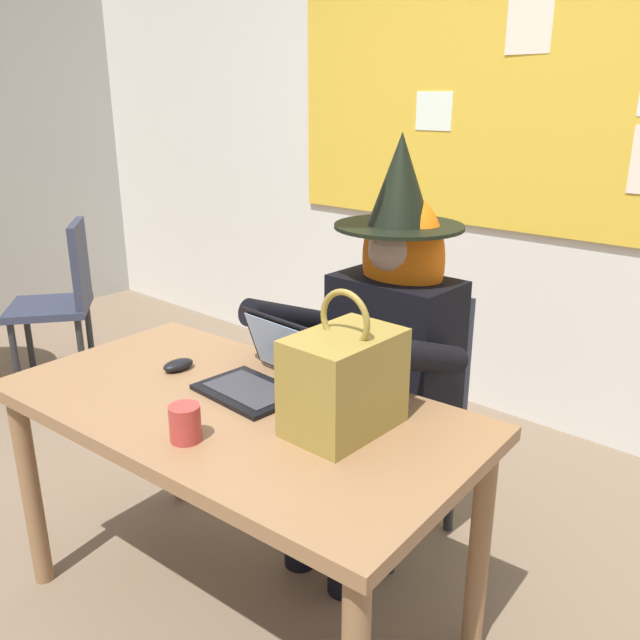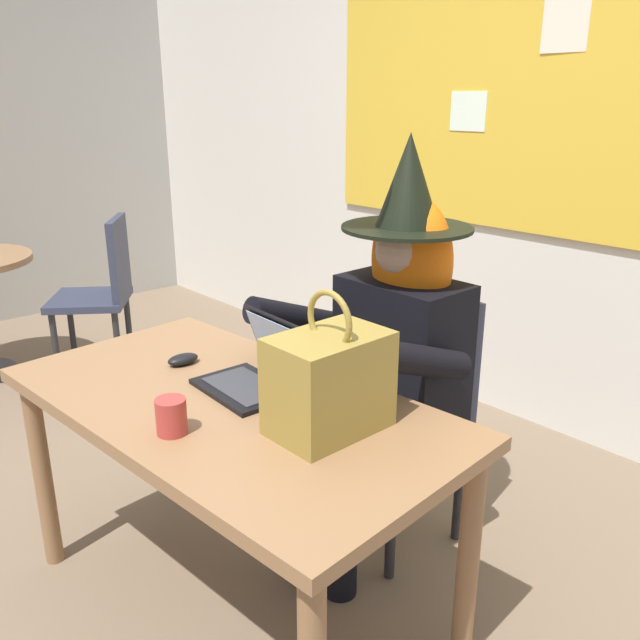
{
  "view_description": "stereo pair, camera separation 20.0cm",
  "coord_description": "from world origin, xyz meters",
  "px_view_note": "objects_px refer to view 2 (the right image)",
  "views": [
    {
      "loc": [
        1.5,
        -0.96,
        1.55
      ],
      "look_at": [
        0.23,
        0.46,
        0.91
      ],
      "focal_mm": 36.96,
      "sensor_mm": 36.0,
      "label": 1
    },
    {
      "loc": [
        1.64,
        -0.81,
        1.55
      ],
      "look_at": [
        0.23,
        0.46,
        0.91
      ],
      "focal_mm": 36.96,
      "sensor_mm": 36.0,
      "label": 2
    }
  ],
  "objects_px": {
    "computer_mouse": "(183,359)",
    "handbag": "(329,382)",
    "chair_at_desk": "(412,403)",
    "coffee_mug": "(171,416)",
    "person_costumed": "(390,335)",
    "laptop": "(259,371)",
    "desk_main": "(229,428)",
    "chair_spare_by_window": "(103,287)"
  },
  "relations": [
    {
      "from": "chair_at_desk",
      "to": "coffee_mug",
      "type": "relative_size",
      "value": 9.55
    },
    {
      "from": "handbag",
      "to": "desk_main",
      "type": "bearing_deg",
      "value": -163.65
    },
    {
      "from": "chair_at_desk",
      "to": "person_costumed",
      "type": "xyz_separation_m",
      "value": [
        -0.01,
        -0.12,
        0.29
      ]
    },
    {
      "from": "person_costumed",
      "to": "computer_mouse",
      "type": "height_order",
      "value": "person_costumed"
    },
    {
      "from": "laptop",
      "to": "chair_spare_by_window",
      "type": "bearing_deg",
      "value": 171.15
    },
    {
      "from": "person_costumed",
      "to": "chair_spare_by_window",
      "type": "distance_m",
      "value": 2.18
    },
    {
      "from": "chair_at_desk",
      "to": "chair_spare_by_window",
      "type": "relative_size",
      "value": 0.99
    },
    {
      "from": "desk_main",
      "to": "coffee_mug",
      "type": "xyz_separation_m",
      "value": [
        0.07,
        -0.22,
        0.14
      ]
    },
    {
      "from": "desk_main",
      "to": "coffee_mug",
      "type": "relative_size",
      "value": 15.2
    },
    {
      "from": "chair_at_desk",
      "to": "desk_main",
      "type": "bearing_deg",
      "value": -2.42
    },
    {
      "from": "chair_at_desk",
      "to": "person_costumed",
      "type": "bearing_deg",
      "value": 1.36
    },
    {
      "from": "desk_main",
      "to": "chair_spare_by_window",
      "type": "bearing_deg",
      "value": 165.01
    },
    {
      "from": "chair_at_desk",
      "to": "laptop",
      "type": "xyz_separation_m",
      "value": [
        -0.1,
        -0.6,
        0.27
      ]
    },
    {
      "from": "person_costumed",
      "to": "coffee_mug",
      "type": "xyz_separation_m",
      "value": [
        -0.01,
        -0.82,
        -0.02
      ]
    },
    {
      "from": "person_costumed",
      "to": "chair_spare_by_window",
      "type": "height_order",
      "value": "person_costumed"
    },
    {
      "from": "laptop",
      "to": "handbag",
      "type": "bearing_deg",
      "value": -2.11
    },
    {
      "from": "desk_main",
      "to": "chair_at_desk",
      "type": "distance_m",
      "value": 0.74
    },
    {
      "from": "laptop",
      "to": "handbag",
      "type": "distance_m",
      "value": 0.35
    },
    {
      "from": "desk_main",
      "to": "chair_spare_by_window",
      "type": "relative_size",
      "value": 1.58
    },
    {
      "from": "person_costumed",
      "to": "handbag",
      "type": "xyz_separation_m",
      "value": [
        0.25,
        -0.51,
        0.07
      ]
    },
    {
      "from": "desk_main",
      "to": "laptop",
      "type": "relative_size",
      "value": 4.62
    },
    {
      "from": "person_costumed",
      "to": "chair_spare_by_window",
      "type": "xyz_separation_m",
      "value": [
        -2.16,
        -0.05,
        -0.28
      ]
    },
    {
      "from": "chair_at_desk",
      "to": "coffee_mug",
      "type": "height_order",
      "value": "chair_at_desk"
    },
    {
      "from": "desk_main",
      "to": "handbag",
      "type": "relative_size",
      "value": 3.82
    },
    {
      "from": "handbag",
      "to": "coffee_mug",
      "type": "distance_m",
      "value": 0.41
    },
    {
      "from": "computer_mouse",
      "to": "coffee_mug",
      "type": "bearing_deg",
      "value": -30.91
    },
    {
      "from": "person_costumed",
      "to": "chair_spare_by_window",
      "type": "relative_size",
      "value": 1.58
    },
    {
      "from": "computer_mouse",
      "to": "handbag",
      "type": "relative_size",
      "value": 0.28
    },
    {
      "from": "computer_mouse",
      "to": "handbag",
      "type": "distance_m",
      "value": 0.65
    },
    {
      "from": "handbag",
      "to": "chair_spare_by_window",
      "type": "bearing_deg",
      "value": 169.13
    },
    {
      "from": "desk_main",
      "to": "person_costumed",
      "type": "height_order",
      "value": "person_costumed"
    },
    {
      "from": "desk_main",
      "to": "chair_spare_by_window",
      "type": "height_order",
      "value": "chair_spare_by_window"
    },
    {
      "from": "person_costumed",
      "to": "coffee_mug",
      "type": "distance_m",
      "value": 0.82
    },
    {
      "from": "person_costumed",
      "to": "laptop",
      "type": "height_order",
      "value": "person_costumed"
    },
    {
      "from": "coffee_mug",
      "to": "chair_spare_by_window",
      "type": "height_order",
      "value": "chair_spare_by_window"
    },
    {
      "from": "desk_main",
      "to": "coffee_mug",
      "type": "height_order",
      "value": "coffee_mug"
    },
    {
      "from": "handbag",
      "to": "coffee_mug",
      "type": "xyz_separation_m",
      "value": [
        -0.25,
        -0.31,
        -0.09
      ]
    },
    {
      "from": "coffee_mug",
      "to": "computer_mouse",
      "type": "bearing_deg",
      "value": 145.73
    },
    {
      "from": "desk_main",
      "to": "person_costumed",
      "type": "distance_m",
      "value": 0.63
    },
    {
      "from": "handbag",
      "to": "chair_spare_by_window",
      "type": "distance_m",
      "value": 2.48
    },
    {
      "from": "desk_main",
      "to": "chair_at_desk",
      "type": "height_order",
      "value": "chair_at_desk"
    },
    {
      "from": "desk_main",
      "to": "laptop",
      "type": "bearing_deg",
      "value": 96.45
    }
  ]
}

